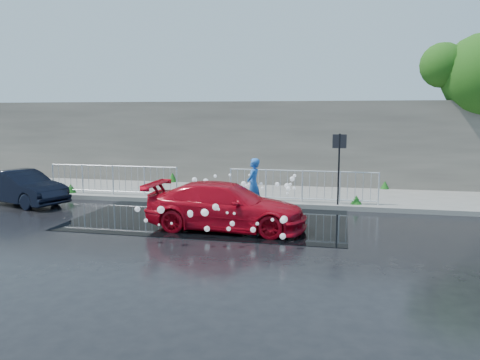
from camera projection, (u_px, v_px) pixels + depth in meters
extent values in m
plane|color=black|center=(186.00, 224.00, 13.36)|extent=(90.00, 90.00, 0.00)
cube|color=#5B5B57|center=(228.00, 193.00, 18.19)|extent=(30.00, 4.00, 0.15)
cube|color=#5B5B57|center=(214.00, 202.00, 16.25)|extent=(30.00, 0.25, 0.16)
cube|color=#555048|center=(240.00, 143.00, 20.06)|extent=(30.00, 0.60, 3.50)
cube|color=black|center=(213.00, 218.00, 14.22)|extent=(8.00, 5.00, 0.01)
cylinder|color=black|center=(339.00, 172.00, 15.29)|extent=(0.06, 0.06, 2.50)
cube|color=black|center=(340.00, 141.00, 15.15)|extent=(0.45, 0.04, 0.45)
sphere|color=#174611|center=(443.00, 65.00, 18.11)|extent=(1.74, 1.74, 1.74)
cylinder|color=silver|center=(53.00, 178.00, 17.89)|extent=(0.05, 0.05, 1.10)
cylinder|color=silver|center=(177.00, 182.00, 16.82)|extent=(0.05, 0.05, 1.10)
cylinder|color=silver|center=(112.00, 166.00, 17.28)|extent=(5.00, 0.04, 0.04)
cylinder|color=silver|center=(113.00, 191.00, 17.42)|extent=(5.00, 0.04, 0.04)
cylinder|color=silver|center=(231.00, 184.00, 16.40)|extent=(0.05, 0.05, 1.10)
cylinder|color=silver|center=(379.00, 189.00, 15.33)|extent=(0.05, 0.05, 1.10)
cylinder|color=silver|center=(302.00, 171.00, 15.79)|extent=(5.00, 0.04, 0.04)
cylinder|color=silver|center=(302.00, 199.00, 15.93)|extent=(5.00, 0.04, 0.04)
cone|color=#174C14|center=(71.00, 188.00, 17.84)|extent=(0.40, 0.40, 0.34)
cone|color=#174C14|center=(164.00, 192.00, 17.04)|extent=(0.36, 0.36, 0.30)
cone|color=#174C14|center=(250.00, 194.00, 16.35)|extent=(0.44, 0.44, 0.40)
cone|color=#174C14|center=(356.00, 200.00, 15.59)|extent=(0.38, 0.38, 0.29)
cone|color=#174C14|center=(173.00, 177.00, 20.62)|extent=(0.42, 0.42, 0.41)
cone|color=#174C14|center=(385.00, 185.00, 18.71)|extent=(0.34, 0.34, 0.32)
sphere|color=white|center=(256.00, 204.00, 14.21)|extent=(0.12, 0.12, 0.12)
sphere|color=white|center=(249.00, 175.00, 15.70)|extent=(0.08, 0.08, 0.08)
sphere|color=white|center=(275.00, 209.00, 13.57)|extent=(0.08, 0.08, 0.08)
sphere|color=white|center=(222.00, 204.00, 14.12)|extent=(0.13, 0.13, 0.13)
sphere|color=white|center=(223.00, 183.00, 15.54)|extent=(0.07, 0.07, 0.07)
sphere|color=white|center=(280.00, 205.00, 13.54)|extent=(0.17, 0.17, 0.17)
sphere|color=white|center=(288.00, 189.00, 14.65)|extent=(0.15, 0.15, 0.15)
sphere|color=white|center=(244.00, 184.00, 15.12)|extent=(0.18, 0.18, 0.18)
sphere|color=white|center=(215.00, 176.00, 15.72)|extent=(0.11, 0.11, 0.11)
sphere|color=white|center=(262.00, 188.00, 14.71)|extent=(0.09, 0.09, 0.09)
sphere|color=white|center=(237.00, 190.00, 14.74)|extent=(0.15, 0.15, 0.15)
sphere|color=white|center=(287.00, 186.00, 14.90)|extent=(0.17, 0.17, 0.17)
sphere|color=white|center=(292.00, 179.00, 15.13)|extent=(0.16, 0.16, 0.16)
sphere|color=white|center=(257.00, 202.00, 13.93)|extent=(0.15, 0.15, 0.15)
sphere|color=white|center=(277.00, 184.00, 14.92)|extent=(0.15, 0.15, 0.15)
sphere|color=white|center=(203.00, 183.00, 15.07)|extent=(0.15, 0.15, 0.15)
sphere|color=white|center=(239.00, 196.00, 14.53)|extent=(0.11, 0.11, 0.11)
sphere|color=white|center=(287.00, 193.00, 14.30)|extent=(0.07, 0.07, 0.07)
sphere|color=white|center=(246.00, 186.00, 14.70)|extent=(0.10, 0.10, 0.10)
sphere|color=white|center=(206.00, 181.00, 15.17)|extent=(0.17, 0.17, 0.17)
sphere|color=white|center=(212.00, 206.00, 14.09)|extent=(0.18, 0.18, 0.18)
sphere|color=white|center=(261.00, 184.00, 15.30)|extent=(0.10, 0.10, 0.10)
sphere|color=white|center=(195.00, 180.00, 15.52)|extent=(0.17, 0.17, 0.17)
sphere|color=white|center=(230.00, 175.00, 15.80)|extent=(0.10, 0.10, 0.10)
sphere|color=white|center=(295.00, 176.00, 15.42)|extent=(0.11, 0.11, 0.11)
sphere|color=white|center=(252.00, 207.00, 13.93)|extent=(0.08, 0.08, 0.08)
sphere|color=white|center=(190.00, 197.00, 14.76)|extent=(0.17, 0.17, 0.17)
sphere|color=white|center=(217.00, 200.00, 14.60)|extent=(0.08, 0.08, 0.08)
sphere|color=white|center=(294.00, 188.00, 14.77)|extent=(0.10, 0.10, 0.10)
sphere|color=white|center=(218.00, 183.00, 15.32)|extent=(0.09, 0.09, 0.09)
sphere|color=white|center=(250.00, 184.00, 15.15)|extent=(0.14, 0.14, 0.14)
sphere|color=white|center=(290.00, 184.00, 15.04)|extent=(0.09, 0.09, 0.09)
sphere|color=white|center=(257.00, 224.00, 11.21)|extent=(0.08, 0.08, 0.08)
sphere|color=white|center=(227.00, 213.00, 11.05)|extent=(0.06, 0.06, 0.06)
sphere|color=white|center=(283.00, 220.00, 10.85)|extent=(0.14, 0.14, 0.14)
sphere|color=white|center=(171.00, 223.00, 12.14)|extent=(0.06, 0.06, 0.06)
sphere|color=white|center=(219.00, 209.00, 10.49)|extent=(0.06, 0.06, 0.06)
sphere|color=white|center=(272.00, 220.00, 11.40)|extent=(0.08, 0.08, 0.08)
sphere|color=white|center=(229.00, 229.00, 11.88)|extent=(0.11, 0.11, 0.11)
sphere|color=white|center=(253.00, 230.00, 11.51)|extent=(0.14, 0.14, 0.14)
sphere|color=white|center=(159.00, 225.00, 12.15)|extent=(0.06, 0.06, 0.06)
sphere|color=white|center=(284.00, 219.00, 11.12)|extent=(0.17, 0.17, 0.17)
sphere|color=white|center=(146.00, 220.00, 11.82)|extent=(0.10, 0.10, 0.10)
sphere|color=white|center=(190.00, 213.00, 10.96)|extent=(0.14, 0.14, 0.14)
sphere|color=white|center=(205.00, 213.00, 10.99)|extent=(0.17, 0.17, 0.17)
sphere|color=white|center=(234.00, 214.00, 10.81)|extent=(0.06, 0.06, 0.06)
sphere|color=white|center=(137.00, 209.00, 11.32)|extent=(0.14, 0.14, 0.14)
sphere|color=white|center=(204.00, 212.00, 10.97)|extent=(0.17, 0.17, 0.17)
sphere|color=white|center=(190.00, 215.00, 11.78)|extent=(0.14, 0.14, 0.14)
sphere|color=white|center=(161.00, 210.00, 11.09)|extent=(0.18, 0.18, 0.18)
sphere|color=white|center=(232.00, 224.00, 11.37)|extent=(0.13, 0.13, 0.13)
sphere|color=white|center=(283.00, 236.00, 11.46)|extent=(0.16, 0.16, 0.16)
sphere|color=white|center=(207.00, 229.00, 11.88)|extent=(0.15, 0.15, 0.15)
sphere|color=white|center=(216.00, 207.00, 10.89)|extent=(0.16, 0.16, 0.16)
imported|color=#A80615|center=(226.00, 206.00, 12.75)|extent=(4.46, 1.94, 1.28)
imported|color=black|center=(22.00, 188.00, 16.22)|extent=(3.84, 2.34, 1.19)
imported|color=blue|center=(253.00, 184.00, 15.20)|extent=(0.51, 0.68, 1.71)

